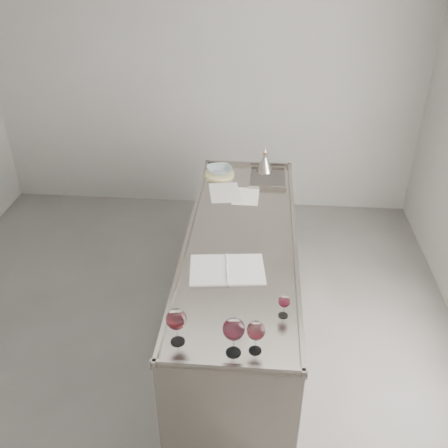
# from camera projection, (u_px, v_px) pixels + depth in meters

# --- Properties ---
(room_shell) EXTENTS (4.54, 5.04, 2.84)m
(room_shell) POSITION_uv_depth(u_px,v_px,m) (156.00, 196.00, 2.99)
(room_shell) COLOR #555250
(room_shell) RESTS_ON ground
(counter) EXTENTS (0.77, 2.42, 0.97)m
(counter) POSITION_uv_depth(u_px,v_px,m) (240.00, 290.00, 3.69)
(counter) COLOR gray
(counter) RESTS_ON ground
(wine_glass_left) EXTENTS (0.11, 0.11, 0.21)m
(wine_glass_left) POSITION_uv_depth(u_px,v_px,m) (176.00, 320.00, 2.51)
(wine_glass_left) COLOR white
(wine_glass_left) RESTS_ON counter
(wine_glass_middle) EXTENTS (0.11, 0.11, 0.22)m
(wine_glass_middle) POSITION_uv_depth(u_px,v_px,m) (234.00, 330.00, 2.44)
(wine_glass_middle) COLOR white
(wine_glass_middle) RESTS_ON counter
(wine_glass_right) EXTENTS (0.10, 0.10, 0.19)m
(wine_glass_right) POSITION_uv_depth(u_px,v_px,m) (256.00, 331.00, 2.47)
(wine_glass_right) COLOR white
(wine_glass_right) RESTS_ON counter
(wine_glass_small) EXTENTS (0.07, 0.07, 0.14)m
(wine_glass_small) POSITION_uv_depth(u_px,v_px,m) (284.00, 302.00, 2.71)
(wine_glass_small) COLOR white
(wine_glass_small) RESTS_ON counter
(notebook) EXTENTS (0.49, 0.37, 0.02)m
(notebook) POSITION_uv_depth(u_px,v_px,m) (227.00, 270.00, 3.11)
(notebook) COLOR white
(notebook) RESTS_ON counter
(loose_paper_top) EXTENTS (0.21, 0.30, 0.00)m
(loose_paper_top) POSITION_uv_depth(u_px,v_px,m) (246.00, 196.00, 3.95)
(loose_paper_top) COLOR white
(loose_paper_top) RESTS_ON counter
(loose_paper_under) EXTENTS (0.29, 0.37, 0.00)m
(loose_paper_under) POSITION_uv_depth(u_px,v_px,m) (225.00, 192.00, 4.00)
(loose_paper_under) COLOR silver
(loose_paper_under) RESTS_ON counter
(trivet) EXTENTS (0.33, 0.33, 0.02)m
(trivet) POSITION_uv_depth(u_px,v_px,m) (220.00, 174.00, 4.28)
(trivet) COLOR beige
(trivet) RESTS_ON counter
(ceramic_bowl) EXTENTS (0.27, 0.27, 0.05)m
(ceramic_bowl) POSITION_uv_depth(u_px,v_px,m) (219.00, 170.00, 4.26)
(ceramic_bowl) COLOR #8C9EA3
(ceramic_bowl) RESTS_ON trivet
(wine_funnel) EXTENTS (0.15, 0.15, 0.22)m
(wine_funnel) POSITION_uv_depth(u_px,v_px,m) (265.00, 164.00, 4.32)
(wine_funnel) COLOR #A49C92
(wine_funnel) RESTS_ON counter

